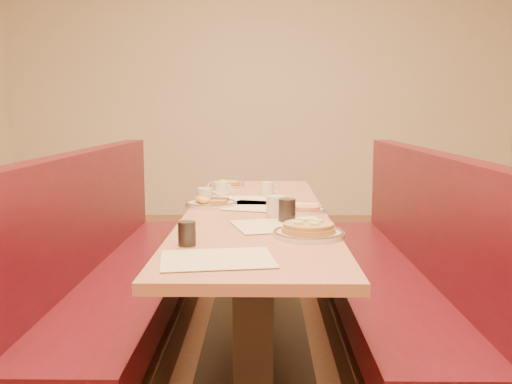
{
  "coord_description": "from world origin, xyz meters",
  "views": [
    {
      "loc": [
        0.03,
        -2.86,
        1.25
      ],
      "look_at": [
        0.0,
        -0.03,
        0.85
      ],
      "focal_mm": 40.0,
      "sensor_mm": 36.0,
      "label": 1
    }
  ],
  "objects_px": {
    "booth_left": "(116,284)",
    "soda_tumbler_near": "(187,234)",
    "coffee_mug_a": "(277,206)",
    "diner_table": "(256,282)",
    "coffee_mug_b": "(205,196)",
    "pancake_plate": "(309,231)",
    "eggs_plate": "(210,203)",
    "coffee_mug_d": "(221,189)",
    "booth_right": "(397,285)",
    "soda_tumbler_mid": "(287,211)",
    "coffee_mug_c": "(268,189)"
  },
  "relations": [
    {
      "from": "booth_left",
      "to": "soda_tumbler_near",
      "type": "xyz_separation_m",
      "value": [
        0.48,
        -0.77,
        0.43
      ]
    },
    {
      "from": "booth_left",
      "to": "coffee_mug_a",
      "type": "xyz_separation_m",
      "value": [
        0.83,
        -0.17,
        0.44
      ]
    },
    {
      "from": "diner_table",
      "to": "coffee_mug_b",
      "type": "distance_m",
      "value": 0.54
    },
    {
      "from": "pancake_plate",
      "to": "coffee_mug_b",
      "type": "distance_m",
      "value": 0.93
    },
    {
      "from": "eggs_plate",
      "to": "coffee_mug_d",
      "type": "distance_m",
      "value": 0.35
    },
    {
      "from": "diner_table",
      "to": "booth_right",
      "type": "height_order",
      "value": "booth_right"
    },
    {
      "from": "booth_right",
      "to": "soda_tumbler_near",
      "type": "distance_m",
      "value": 1.32
    },
    {
      "from": "pancake_plate",
      "to": "coffee_mug_d",
      "type": "distance_m",
      "value": 1.19
    },
    {
      "from": "booth_left",
      "to": "soda_tumbler_mid",
      "type": "height_order",
      "value": "booth_left"
    },
    {
      "from": "eggs_plate",
      "to": "coffee_mug_a",
      "type": "distance_m",
      "value": 0.48
    },
    {
      "from": "pancake_plate",
      "to": "soda_tumbler_mid",
      "type": "height_order",
      "value": "soda_tumbler_mid"
    },
    {
      "from": "diner_table",
      "to": "coffee_mug_a",
      "type": "bearing_deg",
      "value": -59.32
    },
    {
      "from": "pancake_plate",
      "to": "soda_tumbler_mid",
      "type": "bearing_deg",
      "value": 103.83
    },
    {
      "from": "eggs_plate",
      "to": "soda_tumbler_near",
      "type": "bearing_deg",
      "value": -90.13
    },
    {
      "from": "pancake_plate",
      "to": "coffee_mug_b",
      "type": "bearing_deg",
      "value": 122.23
    },
    {
      "from": "booth_left",
      "to": "pancake_plate",
      "type": "relative_size",
      "value": 8.6
    },
    {
      "from": "soda_tumbler_near",
      "to": "soda_tumbler_mid",
      "type": "bearing_deg",
      "value": 49.68
    },
    {
      "from": "eggs_plate",
      "to": "coffee_mug_d",
      "type": "height_order",
      "value": "coffee_mug_d"
    },
    {
      "from": "booth_left",
      "to": "booth_right",
      "type": "relative_size",
      "value": 1.0
    },
    {
      "from": "diner_table",
      "to": "soda_tumbler_mid",
      "type": "relative_size",
      "value": 23.24
    },
    {
      "from": "eggs_plate",
      "to": "coffee_mug_c",
      "type": "distance_m",
      "value": 0.47
    },
    {
      "from": "booth_right",
      "to": "coffee_mug_a",
      "type": "xyz_separation_m",
      "value": [
        -0.63,
        -0.17,
        0.44
      ]
    },
    {
      "from": "eggs_plate",
      "to": "coffee_mug_a",
      "type": "bearing_deg",
      "value": -43.07
    },
    {
      "from": "pancake_plate",
      "to": "soda_tumbler_mid",
      "type": "relative_size",
      "value": 2.7
    },
    {
      "from": "coffee_mug_b",
      "to": "soda_tumbler_mid",
      "type": "relative_size",
      "value": 1.12
    },
    {
      "from": "pancake_plate",
      "to": "coffee_mug_a",
      "type": "height_order",
      "value": "coffee_mug_a"
    },
    {
      "from": "pancake_plate",
      "to": "coffee_mug_b",
      "type": "height_order",
      "value": "coffee_mug_b"
    },
    {
      "from": "pancake_plate",
      "to": "coffee_mug_a",
      "type": "bearing_deg",
      "value": 105.11
    },
    {
      "from": "coffee_mug_c",
      "to": "coffee_mug_d",
      "type": "xyz_separation_m",
      "value": [
        -0.28,
        0.0,
        0.0
      ]
    },
    {
      "from": "coffee_mug_a",
      "to": "coffee_mug_c",
      "type": "relative_size",
      "value": 1.2
    },
    {
      "from": "coffee_mug_c",
      "to": "booth_left",
      "type": "bearing_deg",
      "value": -160.75
    },
    {
      "from": "coffee_mug_b",
      "to": "soda_tumbler_near",
      "type": "xyz_separation_m",
      "value": [
        0.03,
        -0.95,
        -0.0
      ]
    },
    {
      "from": "eggs_plate",
      "to": "coffee_mug_c",
      "type": "bearing_deg",
      "value": 48.14
    },
    {
      "from": "coffee_mug_b",
      "to": "pancake_plate",
      "type": "bearing_deg",
      "value": -52.92
    },
    {
      "from": "eggs_plate",
      "to": "soda_tumbler_near",
      "type": "distance_m",
      "value": 0.93
    },
    {
      "from": "booth_right",
      "to": "soda_tumbler_near",
      "type": "xyz_separation_m",
      "value": [
        -0.98,
        -0.77,
        0.43
      ]
    },
    {
      "from": "coffee_mug_c",
      "to": "coffee_mug_d",
      "type": "bearing_deg",
      "value": 166.55
    },
    {
      "from": "booth_right",
      "to": "coffee_mug_b",
      "type": "distance_m",
      "value": 1.11
    },
    {
      "from": "coffee_mug_a",
      "to": "coffee_mug_c",
      "type": "distance_m",
      "value": 0.68
    },
    {
      "from": "eggs_plate",
      "to": "coffee_mug_d",
      "type": "relative_size",
      "value": 2.47
    },
    {
      "from": "soda_tumbler_near",
      "to": "coffee_mug_a",
      "type": "bearing_deg",
      "value": 59.43
    },
    {
      "from": "booth_right",
      "to": "coffee_mug_c",
      "type": "relative_size",
      "value": 22.34
    },
    {
      "from": "diner_table",
      "to": "booth_right",
      "type": "distance_m",
      "value": 0.73
    },
    {
      "from": "booth_left",
      "to": "booth_right",
      "type": "bearing_deg",
      "value": 0.0
    },
    {
      "from": "booth_left",
      "to": "coffee_mug_b",
      "type": "height_order",
      "value": "booth_left"
    },
    {
      "from": "diner_table",
      "to": "soda_tumbler_mid",
      "type": "xyz_separation_m",
      "value": [
        0.14,
        -0.3,
        0.43
      ]
    },
    {
      "from": "soda_tumbler_mid",
      "to": "coffee_mug_b",
      "type": "bearing_deg",
      "value": 131.04
    },
    {
      "from": "eggs_plate",
      "to": "coffee_mug_b",
      "type": "bearing_deg",
      "value": 138.26
    },
    {
      "from": "pancake_plate",
      "to": "coffee_mug_a",
      "type": "relative_size",
      "value": 2.16
    },
    {
      "from": "diner_table",
      "to": "coffee_mug_c",
      "type": "distance_m",
      "value": 0.66
    }
  ]
}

